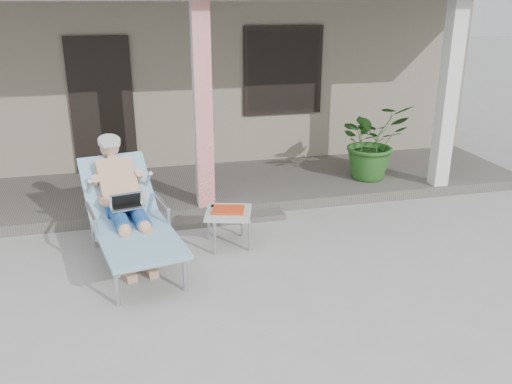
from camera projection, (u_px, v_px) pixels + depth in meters
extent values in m
plane|color=#9E9E99|center=(239.00, 294.00, 5.43)|extent=(60.00, 60.00, 0.00)
cube|color=gray|center=(171.00, 65.00, 10.84)|extent=(10.00, 5.00, 3.00)
cube|color=black|center=(102.00, 106.00, 8.35)|extent=(0.95, 0.06, 2.10)
cube|color=black|center=(283.00, 71.00, 8.84)|extent=(1.20, 0.06, 1.30)
cube|color=black|center=(283.00, 71.00, 8.84)|extent=(1.32, 0.05, 1.42)
cube|color=#605B56|center=(198.00, 189.00, 8.14)|extent=(10.00, 2.00, 0.15)
cube|color=red|center=(203.00, 109.00, 6.89)|extent=(0.22, 0.22, 2.61)
cube|color=silver|center=(448.00, 97.00, 7.67)|extent=(0.22, 0.22, 2.61)
cube|color=#605B56|center=(210.00, 220.00, 7.11)|extent=(2.00, 0.30, 0.07)
cylinder|color=#B7B7BC|center=(117.00, 287.00, 5.17)|extent=(0.05, 0.05, 0.40)
cylinder|color=#B7B7BC|center=(185.00, 273.00, 5.43)|extent=(0.05, 0.05, 0.40)
cylinder|color=#B7B7BC|center=(93.00, 232.00, 6.36)|extent=(0.05, 0.05, 0.40)
cylinder|color=#B7B7BC|center=(150.00, 223.00, 6.63)|extent=(0.05, 0.05, 0.40)
cube|color=#B7B7BC|center=(138.00, 240.00, 5.66)|extent=(0.91, 1.42, 0.03)
cube|color=#8CC5D9|center=(138.00, 238.00, 5.65)|extent=(1.02, 1.48, 0.04)
cube|color=#B7B7BC|center=(118.00, 189.00, 6.39)|extent=(0.78, 0.74, 0.53)
cube|color=#8CC5D9|center=(117.00, 186.00, 6.37)|extent=(0.90, 0.84, 0.60)
cylinder|color=#B3B3B5|center=(109.00, 141.00, 6.47)|extent=(0.31, 0.31, 0.14)
cube|color=silver|center=(127.00, 206.00, 5.98)|extent=(0.40, 0.32, 0.25)
cube|color=beige|center=(228.00, 213.00, 6.35)|extent=(0.64, 0.64, 0.04)
cylinder|color=#B7B7BC|center=(214.00, 239.00, 6.19)|extent=(0.04, 0.04, 0.39)
cylinder|color=#B7B7BC|center=(250.00, 235.00, 6.29)|extent=(0.04, 0.04, 0.39)
cylinder|color=#B7B7BC|center=(209.00, 225.00, 6.57)|extent=(0.04, 0.04, 0.39)
cylinder|color=#B7B7BC|center=(242.00, 221.00, 6.66)|extent=(0.04, 0.04, 0.39)
cube|color=red|center=(228.00, 210.00, 6.34)|extent=(0.42, 0.36, 0.03)
cube|color=black|center=(226.00, 206.00, 6.47)|extent=(0.36, 0.12, 0.04)
imported|color=#26591E|center=(372.00, 141.00, 8.22)|extent=(1.14, 1.02, 1.17)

